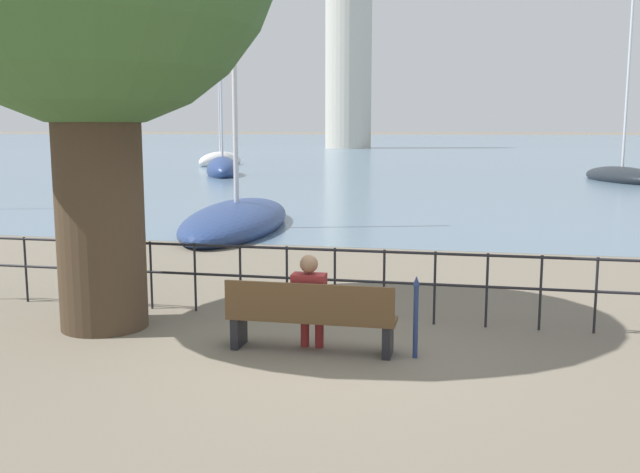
% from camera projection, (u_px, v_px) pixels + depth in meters
% --- Properties ---
extents(ground_plane, '(1000.00, 1000.00, 0.00)m').
position_uv_depth(ground_plane, '(312.00, 350.00, 8.93)').
color(ground_plane, '#706656').
extents(harbor_water, '(600.00, 300.00, 0.01)m').
position_uv_depth(harbor_water, '(463.00, 140.00, 161.53)').
color(harbor_water, slate).
rests_on(harbor_water, ground_plane).
extents(park_bench, '(2.11, 0.45, 0.90)m').
position_uv_depth(park_bench, '(311.00, 317.00, 8.79)').
color(park_bench, brown).
rests_on(park_bench, ground_plane).
extents(seated_person_left, '(0.42, 0.35, 1.22)m').
position_uv_depth(seated_person_left, '(310.00, 298.00, 8.84)').
color(seated_person_left, maroon).
rests_on(seated_person_left, ground_plane).
extents(promenade_railing, '(11.52, 0.04, 1.05)m').
position_uv_depth(promenade_railing, '(335.00, 272.00, 10.31)').
color(promenade_railing, black).
rests_on(promenade_railing, ground_plane).
extents(closed_umbrella, '(0.09, 0.09, 1.01)m').
position_uv_depth(closed_umbrella, '(416.00, 312.00, 8.56)').
color(closed_umbrella, navy).
rests_on(closed_umbrella, ground_plane).
extents(sailboat_0, '(3.19, 7.93, 8.00)m').
position_uv_depth(sailboat_0, '(237.00, 220.00, 19.73)').
color(sailboat_0, navy).
rests_on(sailboat_0, ground_plane).
extents(sailboat_2, '(2.72, 5.58, 9.97)m').
position_uv_depth(sailboat_2, '(220.00, 161.00, 53.24)').
color(sailboat_2, white).
rests_on(sailboat_2, ground_plane).
extents(sailboat_4, '(4.23, 6.94, 10.37)m').
position_uv_depth(sailboat_4, '(622.00, 176.00, 37.38)').
color(sailboat_4, black).
rests_on(sailboat_4, ground_plane).
extents(sailboat_5, '(4.05, 6.80, 9.86)m').
position_uv_depth(sailboat_5, '(223.00, 169.00, 42.14)').
color(sailboat_5, navy).
rests_on(sailboat_5, ground_plane).
extents(harbor_lighthouse, '(6.34, 6.34, 29.92)m').
position_uv_depth(harbor_lighthouse, '(349.00, 45.00, 97.05)').
color(harbor_lighthouse, beige).
rests_on(harbor_lighthouse, ground_plane).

